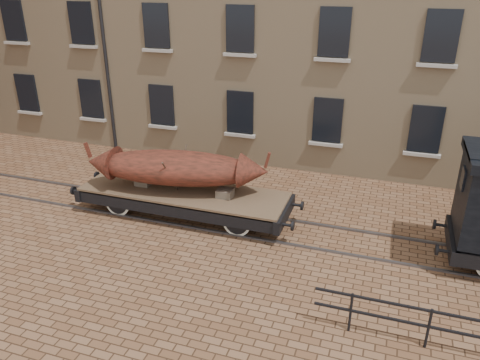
% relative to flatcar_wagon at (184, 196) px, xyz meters
% --- Properties ---
extents(ground, '(90.00, 90.00, 0.00)m').
position_rel_flatcar_wagon_xyz_m(ground, '(2.76, -0.00, -0.71)').
color(ground, brown).
extents(rail_track, '(30.00, 1.52, 0.06)m').
position_rel_flatcar_wagon_xyz_m(rail_track, '(2.76, -0.00, -0.68)').
color(rail_track, '#59595E').
rests_on(rail_track, ground).
extents(flatcar_wagon, '(7.58, 2.05, 1.14)m').
position_rel_flatcar_wagon_xyz_m(flatcar_wagon, '(0.00, 0.00, 0.00)').
color(flatcar_wagon, brown).
rests_on(flatcar_wagon, ground).
extents(iron_boat, '(5.98, 2.51, 1.46)m').
position_rel_flatcar_wagon_xyz_m(iron_boat, '(-0.22, -0.00, 0.95)').
color(iron_boat, maroon).
rests_on(iron_boat, flatcar_wagon).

